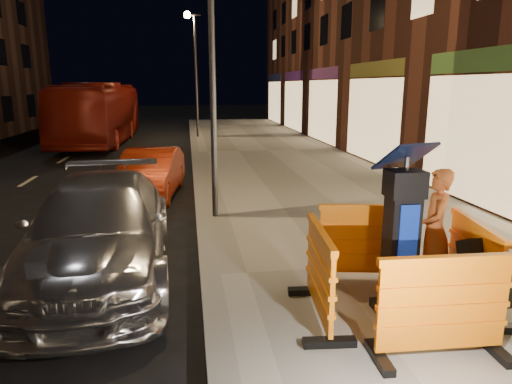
{
  "coord_description": "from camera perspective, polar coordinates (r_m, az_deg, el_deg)",
  "views": [
    {
      "loc": [
        -0.25,
        -6.08,
        2.78
      ],
      "look_at": [
        0.8,
        1.0,
        1.1
      ],
      "focal_mm": 32.0,
      "sensor_mm": 36.0,
      "label": 1
    }
  ],
  "objects": [
    {
      "name": "barrier_front",
      "position": [
        4.89,
        22.28,
        -13.25
      ],
      "size": [
        1.39,
        0.62,
        1.07
      ],
      "primitive_type": "cube",
      "rotation": [
        0.0,
        0.0,
        -0.04
      ],
      "color": "orange",
      "rests_on": "sidewalk"
    },
    {
      "name": "barrier_bldgside",
      "position": [
        6.11,
        25.52,
        -8.22
      ],
      "size": [
        0.77,
        1.44,
        1.07
      ],
      "primitive_type": "cube",
      "rotation": [
        0.0,
        0.0,
        1.41
      ],
      "color": "orange",
      "rests_on": "sidewalk"
    },
    {
      "name": "street_lamp_far",
      "position": [
        24.08,
        -7.49,
        14.0
      ],
      "size": [
        0.12,
        0.12,
        6.0
      ],
      "primitive_type": "cylinder",
      "color": "#3F3F44",
      "rests_on": "sidewalk"
    },
    {
      "name": "parking_kiosk",
      "position": [
        5.5,
        17.69,
        -5.15
      ],
      "size": [
        0.67,
        0.67,
        1.91
      ],
      "primitive_type": "cube",
      "rotation": [
        0.0,
        0.0,
        -0.13
      ],
      "color": "black",
      "rests_on": "sidewalk"
    },
    {
      "name": "barrier_back",
      "position": [
        6.46,
        13.75,
        -6.14
      ],
      "size": [
        1.45,
        0.8,
        1.07
      ],
      "primitive_type": "cube",
      "rotation": [
        0.0,
        0.0,
        -0.18
      ],
      "color": "orange",
      "rests_on": "sidewalk"
    },
    {
      "name": "car_red",
      "position": [
        11.98,
        -12.94,
        -0.54
      ],
      "size": [
        1.7,
        3.79,
        1.21
      ],
      "primitive_type": "imported",
      "rotation": [
        0.0,
        0.0,
        -0.12
      ],
      "color": "maroon",
      "rests_on": "ground"
    },
    {
      "name": "street_lamp_mid",
      "position": [
        9.1,
        -5.49,
        15.49
      ],
      "size": [
        0.12,
        0.12,
        6.0
      ],
      "primitive_type": "cylinder",
      "color": "#3F3F44",
      "rests_on": "sidewalk"
    },
    {
      "name": "bus_doubledecker",
      "position": [
        23.76,
        -18.69,
        5.82
      ],
      "size": [
        2.6,
        10.43,
        2.89
      ],
      "primitive_type": "imported",
      "rotation": [
        0.0,
        0.0,
        -0.02
      ],
      "color": "maroon",
      "rests_on": "ground"
    },
    {
      "name": "kerb",
      "position": [
        6.66,
        -5.65,
        -10.83
      ],
      "size": [
        0.3,
        60.0,
        0.15
      ],
      "primitive_type": "cube",
      "color": "slate",
      "rests_on": "ground"
    },
    {
      "name": "stroller",
      "position": [
        5.89,
        27.24,
        -10.04
      ],
      "size": [
        0.51,
        0.75,
        0.91
      ],
      "primitive_type": "cube",
      "rotation": [
        0.0,
        0.0,
        -0.06
      ],
      "color": "black",
      "rests_on": "sidewalk"
    },
    {
      "name": "sidewalk",
      "position": [
        7.41,
        18.52,
        -8.93
      ],
      "size": [
        6.0,
        60.0,
        0.15
      ],
      "primitive_type": "cube",
      "color": "gray",
      "rests_on": "ground"
    },
    {
      "name": "ground_plane",
      "position": [
        6.69,
        -5.64,
        -11.42
      ],
      "size": [
        120.0,
        120.0,
        0.0
      ],
      "primitive_type": "plane",
      "color": "black",
      "rests_on": "ground"
    },
    {
      "name": "barrier_kerbside",
      "position": [
        5.32,
        7.97,
        -10.15
      ],
      "size": [
        0.68,
        1.41,
        1.07
      ],
      "primitive_type": "cube",
      "rotation": [
        0.0,
        0.0,
        1.48
      ],
      "color": "orange",
      "rests_on": "sidewalk"
    },
    {
      "name": "car_silver",
      "position": [
        7.4,
        -18.55,
        -9.58
      ],
      "size": [
        2.23,
        4.98,
        1.42
      ],
      "primitive_type": "imported",
      "rotation": [
        0.0,
        0.0,
        0.05
      ],
      "color": "#AEAEB3",
      "rests_on": "ground"
    },
    {
      "name": "man",
      "position": [
        6.37,
        21.46,
        -4.4
      ],
      "size": [
        0.58,
        0.69,
        1.61
      ],
      "primitive_type": "imported",
      "rotation": [
        0.0,
        0.0,
        -1.98
      ],
      "color": "#B55826",
      "rests_on": "sidewalk"
    }
  ]
}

